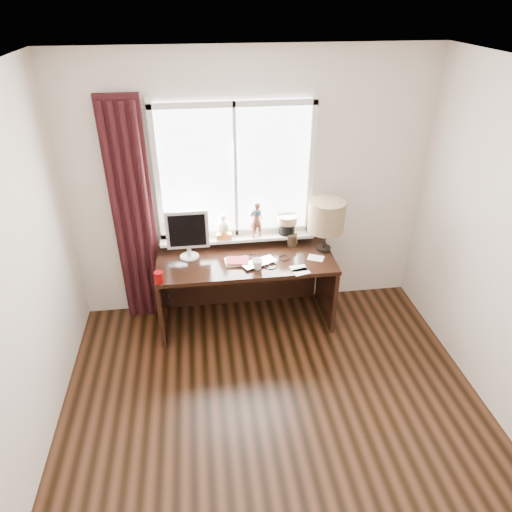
{
  "coord_description": "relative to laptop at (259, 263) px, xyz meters",
  "views": [
    {
      "loc": [
        -0.5,
        -2.1,
        3.01
      ],
      "look_at": [
        -0.05,
        1.25,
        1.0
      ],
      "focal_mm": 32.0,
      "sensor_mm": 36.0,
      "label": 1
    }
  ],
  "objects": [
    {
      "name": "floor",
      "position": [
        -0.01,
        -1.52,
        -0.76
      ],
      "size": [
        3.5,
        4.0,
        0.0
      ],
      "primitive_type": "cube",
      "color": "#422313",
      "rests_on": "ground"
    },
    {
      "name": "desk",
      "position": [
        -0.11,
        0.21,
        -0.26
      ],
      "size": [
        1.7,
        0.7,
        0.75
      ],
      "color": "black",
      "rests_on": "floor"
    },
    {
      "name": "red_cup",
      "position": [
        -0.91,
        -0.19,
        0.04
      ],
      "size": [
        0.08,
        0.08,
        0.11
      ],
      "primitive_type": "cylinder",
      "color": "#710304",
      "rests_on": "desk"
    },
    {
      "name": "window",
      "position": [
        -0.15,
        0.43,
        0.54
      ],
      "size": [
        1.52,
        0.2,
        1.4
      ],
      "color": "white",
      "rests_on": "ground"
    },
    {
      "name": "notebook_stack",
      "position": [
        -0.2,
        0.05,
        0.0
      ],
      "size": [
        0.24,
        0.18,
        0.03
      ],
      "color": "beige",
      "rests_on": "desk"
    },
    {
      "name": "curtain",
      "position": [
        -1.15,
        0.39,
        0.35
      ],
      "size": [
        0.38,
        0.09,
        2.25
      ],
      "color": "black",
      "rests_on": "floor"
    },
    {
      "name": "monitor",
      "position": [
        -0.65,
        0.21,
        0.26
      ],
      "size": [
        0.4,
        0.18,
        0.49
      ],
      "color": "beige",
      "rests_on": "desk"
    },
    {
      "name": "laptop",
      "position": [
        0.0,
        0.0,
        0.0
      ],
      "size": [
        0.39,
        0.33,
        0.03
      ],
      "primitive_type": "imported",
      "rotation": [
        0.0,
        0.0,
        0.4
      ],
      "color": "silver",
      "rests_on": "desk"
    },
    {
      "name": "brush_holder",
      "position": [
        0.38,
        0.3,
        0.05
      ],
      "size": [
        0.09,
        0.09,
        0.25
      ],
      "color": "black",
      "rests_on": "desk"
    },
    {
      "name": "icon_frame",
      "position": [
        0.39,
        0.35,
        0.05
      ],
      "size": [
        0.1,
        0.03,
        0.13
      ],
      "color": "gold",
      "rests_on": "desk"
    },
    {
      "name": "loose_papers",
      "position": [
        0.43,
        -0.09,
        -0.01
      ],
      "size": [
        0.38,
        0.37,
        0.0
      ],
      "color": "white",
      "rests_on": "desk"
    },
    {
      "name": "desk_cables",
      "position": [
        0.11,
        0.03,
        -0.01
      ],
      "size": [
        0.44,
        0.35,
        0.01
      ],
      "color": "black",
      "rests_on": "desk"
    },
    {
      "name": "wall_back",
      "position": [
        -0.01,
        0.48,
        0.54
      ],
      "size": [
        3.5,
        0.0,
        2.6
      ],
      "primitive_type": "cube",
      "rotation": [
        1.57,
        0.0,
        0.0
      ],
      "color": "beige",
      "rests_on": "ground"
    },
    {
      "name": "mug",
      "position": [
        -0.03,
        -0.08,
        0.04
      ],
      "size": [
        0.14,
        0.14,
        0.1
      ],
      "primitive_type": "imported",
      "rotation": [
        0.0,
        0.0,
        0.95
      ],
      "color": "white",
      "rests_on": "desk"
    },
    {
      "name": "table_lamp",
      "position": [
        0.67,
        0.18,
        0.35
      ],
      "size": [
        0.35,
        0.35,
        0.52
      ],
      "color": "black",
      "rests_on": "desk"
    },
    {
      "name": "ceiling",
      "position": [
        -0.01,
        -1.52,
        1.84
      ],
      "size": [
        3.5,
        4.0,
        0.0
      ],
      "primitive_type": "cube",
      "color": "white",
      "rests_on": "wall_back"
    }
  ]
}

